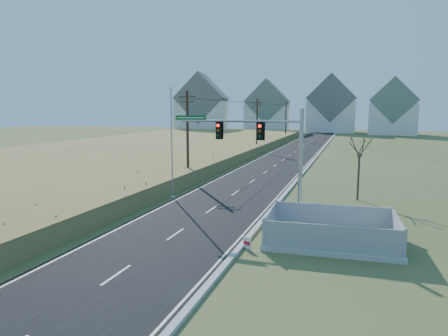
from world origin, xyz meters
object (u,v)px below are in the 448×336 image
bare_tree (360,145)px  open_sign (247,243)px  flagpole (172,155)px  fence_enclosure (331,237)px  traffic_signal_mast (272,152)px

bare_tree → open_sign: bearing=-111.6°
open_sign → flagpole: 13.49m
open_sign → bare_tree: bare_tree is taller
flagpole → bare_tree: (14.23, 4.02, 0.81)m
fence_enclosure → flagpole: size_ratio=0.80×
traffic_signal_mast → flagpole: (-8.73, 3.30, -0.86)m
fence_enclosure → flagpole: flagpole is taller
traffic_signal_mast → open_sign: size_ratio=14.26×
open_sign → bare_tree: (5.43, 13.73, 4.03)m
open_sign → bare_tree: bearing=94.9°
bare_tree → flagpole: bearing=-164.2°
traffic_signal_mast → bare_tree: (5.49, 7.32, -0.05)m
fence_enclosure → open_sign: bearing=-151.3°
traffic_signal_mast → bare_tree: size_ratio=1.67×
fence_enclosure → open_sign: size_ratio=11.25×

